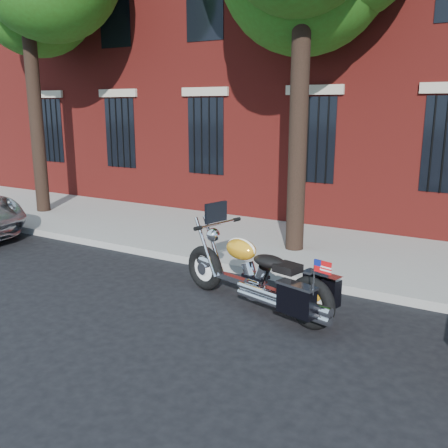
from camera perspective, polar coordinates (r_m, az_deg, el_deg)
The scene contains 5 objects.
ground at distance 8.14m, azimuth -3.32°, elevation -8.23°, with size 120.00×120.00×0.00m, color black.
curb at distance 9.22m, azimuth 1.46°, elevation -5.08°, with size 40.00×0.16×0.15m, color gray.
sidewalk at distance 10.83m, azimuth 6.30°, elevation -2.34°, with size 40.00×3.60×0.15m, color gray.
building at distance 17.14m, azimuth 17.09°, elevation 22.93°, with size 26.00×10.08×12.00m.
motorcycle at distance 7.43m, azimuth 4.17°, elevation -6.17°, with size 2.84×1.34×1.51m.
Camera 1 is at (4.24, -6.27, 2.99)m, focal length 40.00 mm.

